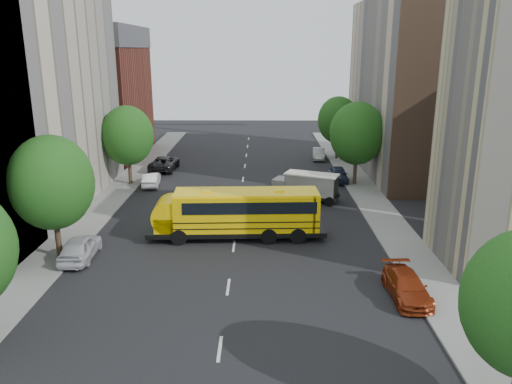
{
  "coord_description": "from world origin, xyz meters",
  "views": [
    {
      "loc": [
        1.8,
        -33.34,
        12.82
      ],
      "look_at": [
        1.46,
        2.0,
        2.67
      ],
      "focal_mm": 35.0,
      "sensor_mm": 36.0,
      "label": 1
    }
  ],
  "objects_px": {
    "street_tree_2": "(127,136)",
    "safari_truck": "(306,186)",
    "parked_car_4": "(338,174)",
    "parked_car_5": "(319,154)",
    "parked_car_2": "(164,163)",
    "parked_car_1": "(151,179)",
    "street_tree_1": "(52,183)",
    "street_tree_4": "(357,133)",
    "street_tree_5": "(338,120)",
    "school_bus": "(235,211)",
    "parked_car_0": "(80,247)",
    "parked_car_3": "(407,286)"
  },
  "relations": [
    {
      "from": "street_tree_5",
      "to": "parked_car_3",
      "type": "relative_size",
      "value": 1.64
    },
    {
      "from": "street_tree_5",
      "to": "parked_car_1",
      "type": "height_order",
      "value": "street_tree_5"
    },
    {
      "from": "street_tree_1",
      "to": "street_tree_5",
      "type": "xyz_separation_m",
      "value": [
        22.0,
        30.0,
        -0.25
      ]
    },
    {
      "from": "street_tree_2",
      "to": "safari_truck",
      "type": "distance_m",
      "value": 17.96
    },
    {
      "from": "street_tree_2",
      "to": "parked_car_1",
      "type": "xyz_separation_m",
      "value": [
        2.2,
        -0.66,
        -4.16
      ]
    },
    {
      "from": "street_tree_1",
      "to": "street_tree_4",
      "type": "xyz_separation_m",
      "value": [
        22.0,
        18.0,
        0.12
      ]
    },
    {
      "from": "school_bus",
      "to": "safari_truck",
      "type": "height_order",
      "value": "school_bus"
    },
    {
      "from": "safari_truck",
      "to": "parked_car_2",
      "type": "xyz_separation_m",
      "value": [
        -14.62,
        11.28,
        -0.51
      ]
    },
    {
      "from": "safari_truck",
      "to": "parked_car_5",
      "type": "relative_size",
      "value": 1.49
    },
    {
      "from": "parked_car_2",
      "to": "street_tree_4",
      "type": "bearing_deg",
      "value": 164.9
    },
    {
      "from": "street_tree_5",
      "to": "parked_car_3",
      "type": "xyz_separation_m",
      "value": [
        -1.4,
        -35.13,
        -4.04
      ]
    },
    {
      "from": "parked_car_0",
      "to": "parked_car_5",
      "type": "bearing_deg",
      "value": -123.81
    },
    {
      "from": "parked_car_2",
      "to": "street_tree_1",
      "type": "bearing_deg",
      "value": 86.71
    },
    {
      "from": "street_tree_4",
      "to": "parked_car_5",
      "type": "relative_size",
      "value": 2.01
    },
    {
      "from": "street_tree_5",
      "to": "parked_car_4",
      "type": "distance_m",
      "value": 11.47
    },
    {
      "from": "street_tree_4",
      "to": "parked_car_0",
      "type": "relative_size",
      "value": 1.78
    },
    {
      "from": "street_tree_4",
      "to": "street_tree_5",
      "type": "xyz_separation_m",
      "value": [
        -0.0,
        12.0,
        -0.37
      ]
    },
    {
      "from": "street_tree_4",
      "to": "parked_car_4",
      "type": "height_order",
      "value": "street_tree_4"
    },
    {
      "from": "street_tree_5",
      "to": "safari_truck",
      "type": "distance_m",
      "value": 18.3
    },
    {
      "from": "street_tree_1",
      "to": "parked_car_0",
      "type": "xyz_separation_m",
      "value": [
        1.4,
        -0.19,
        -4.18
      ]
    },
    {
      "from": "street_tree_2",
      "to": "parked_car_1",
      "type": "height_order",
      "value": "street_tree_2"
    },
    {
      "from": "parked_car_0",
      "to": "parked_car_3",
      "type": "relative_size",
      "value": 0.99
    },
    {
      "from": "parked_car_1",
      "to": "parked_car_4",
      "type": "bearing_deg",
      "value": -179.59
    },
    {
      "from": "street_tree_2",
      "to": "street_tree_4",
      "type": "height_order",
      "value": "street_tree_4"
    },
    {
      "from": "parked_car_5",
      "to": "parked_car_0",
      "type": "bearing_deg",
      "value": -116.15
    },
    {
      "from": "parked_car_0",
      "to": "school_bus",
      "type": "bearing_deg",
      "value": -160.55
    },
    {
      "from": "street_tree_1",
      "to": "parked_car_5",
      "type": "height_order",
      "value": "street_tree_1"
    },
    {
      "from": "street_tree_1",
      "to": "parked_car_5",
      "type": "distance_m",
      "value": 36.0
    },
    {
      "from": "street_tree_2",
      "to": "parked_car_4",
      "type": "xyz_separation_m",
      "value": [
        20.6,
        1.33,
        -4.1
      ]
    },
    {
      "from": "street_tree_5",
      "to": "school_bus",
      "type": "height_order",
      "value": "street_tree_5"
    },
    {
      "from": "street_tree_5",
      "to": "parked_car_5",
      "type": "height_order",
      "value": "street_tree_5"
    },
    {
      "from": "safari_truck",
      "to": "street_tree_4",
      "type": "bearing_deg",
      "value": 67.13
    },
    {
      "from": "street_tree_2",
      "to": "parked_car_1",
      "type": "bearing_deg",
      "value": -16.63
    },
    {
      "from": "safari_truck",
      "to": "parked_car_3",
      "type": "xyz_separation_m",
      "value": [
        3.78,
        -17.92,
        -0.63
      ]
    },
    {
      "from": "street_tree_2",
      "to": "parked_car_0",
      "type": "relative_size",
      "value": 1.7
    },
    {
      "from": "parked_car_5",
      "to": "parked_car_2",
      "type": "bearing_deg",
      "value": -156.67
    },
    {
      "from": "street_tree_5",
      "to": "parked_car_4",
      "type": "relative_size",
      "value": 1.77
    },
    {
      "from": "street_tree_4",
      "to": "parked_car_0",
      "type": "xyz_separation_m",
      "value": [
        -20.6,
        -18.19,
        -4.3
      ]
    },
    {
      "from": "street_tree_1",
      "to": "parked_car_4",
      "type": "xyz_separation_m",
      "value": [
        20.6,
        19.33,
        -4.23
      ]
    },
    {
      "from": "street_tree_1",
      "to": "school_bus",
      "type": "bearing_deg",
      "value": 18.27
    },
    {
      "from": "street_tree_4",
      "to": "parked_car_1",
      "type": "bearing_deg",
      "value": -178.1
    },
    {
      "from": "street_tree_2",
      "to": "parked_car_4",
      "type": "height_order",
      "value": "street_tree_2"
    },
    {
      "from": "parked_car_3",
      "to": "street_tree_1",
      "type": "bearing_deg",
      "value": 164.34
    },
    {
      "from": "safari_truck",
      "to": "parked_car_0",
      "type": "bearing_deg",
      "value": -117.98
    },
    {
      "from": "parked_car_2",
      "to": "parked_car_4",
      "type": "xyz_separation_m",
      "value": [
        18.4,
        -4.74,
        -0.06
      ]
    },
    {
      "from": "street_tree_5",
      "to": "parked_car_5",
      "type": "bearing_deg",
      "value": -173.72
    },
    {
      "from": "parked_car_5",
      "to": "safari_truck",
      "type": "bearing_deg",
      "value": -94.54
    },
    {
      "from": "parked_car_4",
      "to": "parked_car_3",
      "type": "bearing_deg",
      "value": -89.14
    },
    {
      "from": "parked_car_0",
      "to": "parked_car_1",
      "type": "distance_m",
      "value": 17.55
    },
    {
      "from": "parked_car_4",
      "to": "street_tree_1",
      "type": "bearing_deg",
      "value": -135.96
    }
  ]
}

